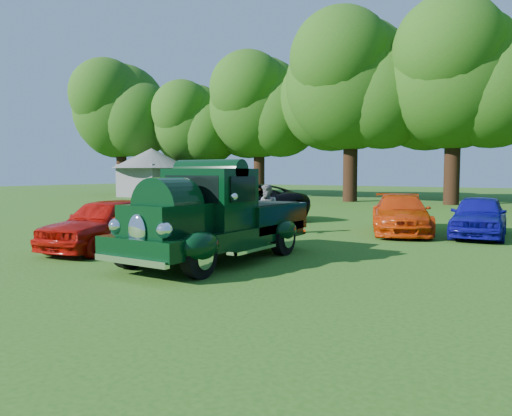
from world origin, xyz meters
The scene contains 12 objects.
ground centered at (0.00, 0.00, 0.00)m, with size 120.00×120.00×0.00m, color #214F12.
hero_pickup centered at (0.14, 0.56, 0.90)m, with size 2.48×5.33×2.08m.
red_convertible centered at (-3.23, 0.30, 0.68)m, with size 1.60×3.98×1.36m, color #A80E07.
back_car_lime centered at (-6.98, 8.40, 0.68)m, with size 1.43×4.10×1.35m, color #4BC019.
back_car_black centered at (-4.14, 7.60, 0.78)m, with size 2.59×5.61×1.56m, color black.
back_car_orange centered at (2.16, 7.83, 0.63)m, with size 1.78×4.37×1.27m, color #C03206.
back_car_blue centered at (4.48, 8.17, 0.65)m, with size 1.54×3.82×1.30m, color #0D0B82.
spectator_pink centered at (-2.23, 3.90, 0.78)m, with size 0.57×0.37×1.56m, color #F76569.
spectator_grey centered at (-1.33, 5.15, 0.81)m, with size 0.79×0.61×1.62m, color slate.
spectator_white centered at (-4.03, 3.28, 0.88)m, with size 1.03×0.43×1.76m, color silver.
gazebo centered at (-22.00, 21.00, 2.40)m, with size 6.40×6.40×3.90m.
tree_line centered at (1.61, 23.67, 7.44)m, with size 63.20×10.69×12.37m.
Camera 1 is at (6.99, -8.44, 2.01)m, focal length 35.00 mm.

